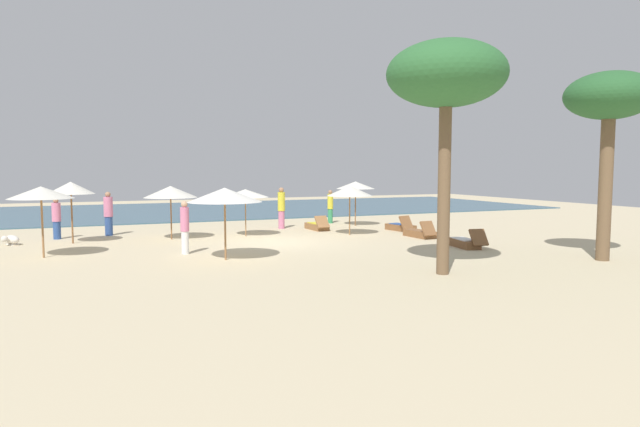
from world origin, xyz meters
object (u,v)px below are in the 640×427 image
Objects in this scene: lounger_2 at (317,226)px; lounger_3 at (401,227)px; umbrella_2 at (41,193)px; umbrella_3 at (225,195)px; umbrella_4 at (71,188)px; palm_1 at (609,102)px; dog at (11,240)px; lounger_1 at (465,242)px; umbrella_5 at (171,192)px; person_0 at (330,206)px; palm_0 at (446,77)px; umbrella_6 at (350,191)px; person_3 at (108,214)px; umbrella_0 at (356,185)px; person_4 at (57,219)px; person_1 at (281,208)px; person_2 at (185,227)px; lounger_0 at (420,233)px; umbrella_1 at (245,193)px.

lounger_2 is 0.99× the size of lounger_3.
umbrella_2 reaches higher than umbrella_3.
palm_1 reaches higher than umbrella_4.
lounger_3 is (9.10, 4.58, -1.84)m from umbrella_3.
dog is at bearing 136.66° from umbrella_3.
lounger_1 is 2.17× the size of dog.
umbrella_5 reaches higher than person_0.
palm_0 is at bearing -42.85° from dog.
umbrella_5 is 12.06m from palm_0.
lounger_2 is 0.28× the size of palm_0.
umbrella_6 is 1.13× the size of person_3.
umbrella_3 is 0.98× the size of umbrella_4.
umbrella_3 reaches higher than person_3.
umbrella_0 is 0.94× the size of umbrella_4.
umbrella_4 reaches higher than person_4.
person_1 is 0.32× the size of palm_0.
lounger_3 is at bearing 16.25° from person_2.
umbrella_4 is at bearing -11.18° from dog.
dog is (-15.73, 1.67, 0.02)m from lounger_3.
lounger_1 reaches higher than lounger_2.
umbrella_6 is 1.27× the size of person_4.
umbrella_0 is at bearing -70.05° from person_0.
umbrella_6 is at bearing -120.38° from umbrella_0.
umbrella_6 reaches higher than person_0.
person_4 is at bearing 38.44° from dog.
lounger_1 is (9.47, -6.29, -1.73)m from umbrella_5.
person_2 is 6.63m from person_3.
umbrella_3 is 8.77m from person_1.
umbrella_5 is 1.25× the size of lounger_2.
lounger_3 is (10.03, -1.01, -1.73)m from umbrella_5.
umbrella_6 is at bearing 141.55° from lounger_0.
lounger_3 is at bearing 65.05° from palm_0.
umbrella_5 is 10.25m from lounger_0.
palm_0 reaches higher than lounger_3.
lounger_0 is (0.52, -4.95, -1.84)m from umbrella_0.
umbrella_3 is at bearing 175.31° from lounger_1.
umbrella_0 is at bearing -3.32° from person_3.
umbrella_2 is at bearing -153.80° from person_0.
umbrella_3 is at bearing 156.95° from palm_1.
lounger_2 is 12.96m from palm_1.
umbrella_5 reaches higher than person_4.
lounger_2 is 0.30× the size of palm_1.
lounger_2 is at bearing -5.10° from person_4.
lounger_3 is at bearing -11.24° from person_4.
person_1 is at bearing 119.37° from umbrella_6.
umbrella_1 is at bearing 130.86° from palm_1.
umbrella_4 is 1.36× the size of person_0.
person_1 reaches higher than lounger_3.
lounger_1 is 16.69m from dog.
palm_0 reaches higher than person_1.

